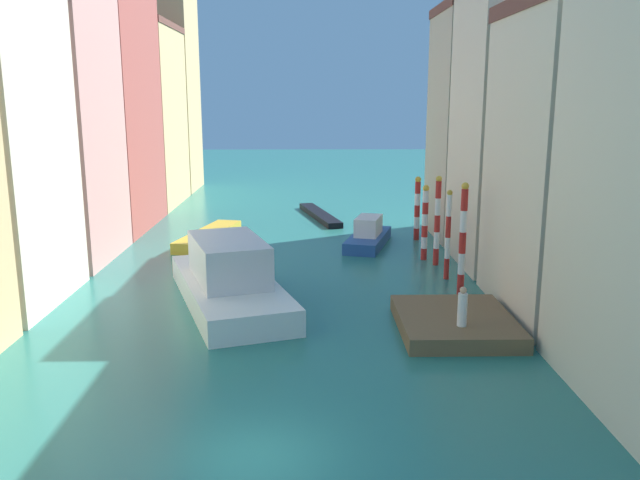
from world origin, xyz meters
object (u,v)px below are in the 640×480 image
object	(u,v)px
person_on_dock	(462,308)
mooring_pole_0	(463,238)
mooring_pole_2	(437,220)
gondola_black	(320,215)
motorboat_0	(209,236)
mooring_pole_4	(417,208)
vaporetto_white	(229,279)
motorboat_1	(368,235)
waterfront_dock	(455,322)
mooring_pole_3	(425,222)
mooring_pole_1	(448,234)

from	to	relation	value
person_on_dock	mooring_pole_0	distance (m)	6.25
mooring_pole_2	gondola_black	world-z (taller)	mooring_pole_2
mooring_pole_2	motorboat_0	world-z (taller)	mooring_pole_2
mooring_pole_4	vaporetto_white	size ratio (longest dim) A/B	0.37
mooring_pole_0	mooring_pole_2	size ratio (longest dim) A/B	1.07
motorboat_1	mooring_pole_2	bearing A→B (deg)	-55.64
waterfront_dock	mooring_pole_4	bearing A→B (deg)	85.82
person_on_dock	vaporetto_white	xyz separation A→B (m)	(-9.29, 4.91, -0.23)
mooring_pole_4	vaporetto_white	world-z (taller)	mooring_pole_4
waterfront_dock	mooring_pole_4	size ratio (longest dim) A/B	1.31
mooring_pole_3	motorboat_1	world-z (taller)	mooring_pole_3
mooring_pole_2	vaporetto_white	xyz separation A→B (m)	(-10.56, -6.60, -1.41)
mooring_pole_0	motorboat_1	xyz separation A→B (m)	(-3.36, 10.37, -2.05)
waterfront_dock	motorboat_1	xyz separation A→B (m)	(-2.06, 15.07, 0.33)
person_on_dock	motorboat_0	distance (m)	21.46
waterfront_dock	vaporetto_white	world-z (taller)	vaporetto_white
waterfront_dock	mooring_pole_1	world-z (taller)	mooring_pole_1
waterfront_dock	mooring_pole_0	bearing A→B (deg)	74.50
mooring_pole_1	vaporetto_white	world-z (taller)	mooring_pole_1
waterfront_dock	motorboat_0	xyz separation A→B (m)	(-12.17, 16.44, 0.03)
waterfront_dock	mooring_pole_2	xyz separation A→B (m)	(1.23, 10.26, 2.20)
waterfront_dock	gondola_black	xyz separation A→B (m)	(-4.91, 24.81, -0.11)
mooring_pole_0	mooring_pole_2	distance (m)	5.56
mooring_pole_0	mooring_pole_4	world-z (taller)	mooring_pole_0
mooring_pole_2	mooring_pole_4	size ratio (longest dim) A/B	1.20
mooring_pole_0	vaporetto_white	distance (m)	10.80
mooring_pole_2	gondola_black	distance (m)	15.97
waterfront_dock	mooring_pole_2	distance (m)	10.56
mooring_pole_1	mooring_pole_3	xyz separation A→B (m)	(-0.44, 4.06, -0.13)
person_on_dock	gondola_black	bearing A→B (deg)	100.59
vaporetto_white	motorboat_0	bearing A→B (deg)	102.54
motorboat_1	vaporetto_white	bearing A→B (deg)	-122.48
mooring_pole_4	motorboat_0	size ratio (longest dim) A/B	0.52
mooring_pole_3	motorboat_1	distance (m)	4.85
mooring_pole_3	motorboat_0	bearing A→B (deg)	158.94
mooring_pole_3	motorboat_1	size ratio (longest dim) A/B	0.68
mooring_pole_0	vaporetto_white	size ratio (longest dim) A/B	0.47
mooring_pole_1	person_on_dock	bearing A→B (deg)	-98.24
mooring_pole_3	motorboat_0	size ratio (longest dim) A/B	0.53
mooring_pole_4	gondola_black	xyz separation A→B (m)	(-6.13, 8.09, -1.91)
mooring_pole_0	mooring_pole_1	distance (m)	2.72
motorboat_1	gondola_black	bearing A→B (deg)	106.30
mooring_pole_1	motorboat_1	world-z (taller)	mooring_pole_1
motorboat_0	mooring_pole_3	bearing A→B (deg)	-21.06
mooring_pole_2	gondola_black	size ratio (longest dim) A/B	0.54
waterfront_dock	gondola_black	world-z (taller)	waterfront_dock
mooring_pole_3	gondola_black	world-z (taller)	mooring_pole_3
vaporetto_white	gondola_black	xyz separation A→B (m)	(4.41, 21.15, -0.90)
mooring_pole_1	mooring_pole_4	distance (m)	9.33
mooring_pole_0	mooring_pole_4	size ratio (longest dim) A/B	1.28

